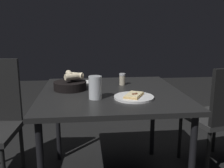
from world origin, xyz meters
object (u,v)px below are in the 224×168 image
object	(u,v)px
pizza_plate	(134,97)
pepper_shaker	(122,80)
beer_glass	(95,89)
dining_table	(111,100)
chair_near	(222,112)
bread_basket	(70,84)

from	to	relation	value
pizza_plate	pepper_shaker	bearing A→B (deg)	-87.27
pepper_shaker	pizza_plate	bearing A→B (deg)	92.73
beer_glass	dining_table	bearing A→B (deg)	-124.09
beer_glass	chair_near	xyz separation A→B (m)	(-1.02, -0.29, -0.29)
pizza_plate	chair_near	distance (m)	0.87
chair_near	bread_basket	bearing A→B (deg)	1.50
dining_table	pepper_shaker	world-z (taller)	pepper_shaker
dining_table	bread_basket	world-z (taller)	bread_basket
pepper_shaker	chair_near	world-z (taller)	chair_near
bread_basket	beer_glass	bearing A→B (deg)	122.93
dining_table	pizza_plate	world-z (taller)	pizza_plate
bread_basket	chair_near	distance (m)	1.22
bread_basket	pepper_shaker	size ratio (longest dim) A/B	2.59
pizza_plate	dining_table	bearing A→B (deg)	-56.41
dining_table	beer_glass	distance (m)	0.25
beer_glass	pepper_shaker	distance (m)	0.43
dining_table	bread_basket	xyz separation A→B (m)	(0.29, -0.09, 0.11)
dining_table	pizza_plate	size ratio (longest dim) A/B	3.91
pizza_plate	pepper_shaker	world-z (taller)	pepper_shaker
dining_table	pepper_shaker	distance (m)	0.25
beer_glass	pepper_shaker	size ratio (longest dim) A/B	1.60
pizza_plate	bread_basket	world-z (taller)	bread_basket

